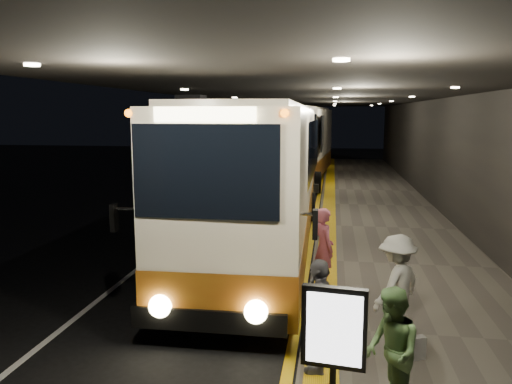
% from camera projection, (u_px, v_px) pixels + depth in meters
% --- Properties ---
extents(ground, '(90.00, 90.00, 0.00)m').
position_uv_depth(ground, '(208.00, 272.00, 12.18)').
color(ground, black).
extents(lane_line_white, '(0.12, 50.00, 0.01)m').
position_uv_depth(lane_line_white, '(193.00, 225.00, 17.33)').
color(lane_line_white, silver).
rests_on(lane_line_white, ground).
extents(kerb_stripe_yellow, '(0.18, 50.00, 0.01)m').
position_uv_depth(kerb_stripe_yellow, '(313.00, 229.00, 16.71)').
color(kerb_stripe_yellow, gold).
rests_on(kerb_stripe_yellow, ground).
extents(sidewalk, '(4.50, 50.00, 0.15)m').
position_uv_depth(sidewalk, '(387.00, 229.00, 16.33)').
color(sidewalk, '#514C44').
rests_on(sidewalk, ground).
extents(tactile_strip, '(0.50, 50.00, 0.01)m').
position_uv_depth(tactile_strip, '(328.00, 225.00, 16.61)').
color(tactile_strip, gold).
rests_on(tactile_strip, sidewalk).
extents(terminal_wall, '(0.10, 50.00, 6.00)m').
position_uv_depth(terminal_wall, '(465.00, 140.00, 15.54)').
color(terminal_wall, black).
rests_on(terminal_wall, ground).
extents(support_columns, '(0.80, 24.80, 4.40)m').
position_uv_depth(support_columns, '(192.00, 165.00, 15.96)').
color(support_columns, black).
rests_on(support_columns, ground).
extents(canopy, '(9.00, 50.00, 0.40)m').
position_uv_depth(canopy, '(320.00, 89.00, 15.97)').
color(canopy, black).
rests_on(canopy, support_columns).
extents(coach_main, '(2.87, 12.69, 3.94)m').
position_uv_depth(coach_main, '(262.00, 184.00, 13.78)').
color(coach_main, beige).
rests_on(coach_main, ground).
extents(coach_second, '(3.57, 13.10, 4.07)m').
position_uv_depth(coach_second, '(299.00, 147.00, 27.95)').
color(coach_second, beige).
rests_on(coach_second, ground).
extents(coach_third, '(2.85, 13.06, 4.10)m').
position_uv_depth(coach_third, '(307.00, 136.00, 41.95)').
color(coach_third, beige).
rests_on(coach_third, ground).
extents(passenger_boarding, '(0.64, 0.75, 1.74)m').
position_uv_depth(passenger_boarding, '(324.00, 249.00, 10.48)').
color(passenger_boarding, '#BE596D').
rests_on(passenger_boarding, sidewalk).
extents(passenger_waiting_green, '(0.64, 0.86, 1.59)m').
position_uv_depth(passenger_waiting_green, '(392.00, 351.00, 6.11)').
color(passenger_waiting_green, '#557D45').
rests_on(passenger_waiting_green, sidewalk).
extents(passenger_waiting_white, '(1.10, 1.18, 1.71)m').
position_uv_depth(passenger_waiting_white, '(397.00, 285.00, 8.28)').
color(passenger_waiting_white, '#BBBBB5').
rests_on(passenger_waiting_white, sidewalk).
extents(passenger_waiting_grey, '(0.53, 0.99, 1.67)m').
position_uv_depth(passenger_waiting_grey, '(319.00, 315.00, 7.10)').
color(passenger_waiting_grey, '#4C4C51').
rests_on(passenger_waiting_grey, sidewalk).
extents(bag_polka, '(0.32, 0.23, 0.35)m').
position_uv_depth(bag_polka, '(415.00, 348.00, 7.53)').
color(bag_polka, black).
rests_on(bag_polka, sidewalk).
extents(info_sign, '(0.79, 0.21, 1.65)m').
position_uv_depth(info_sign, '(334.00, 331.00, 5.96)').
color(info_sign, black).
rests_on(info_sign, sidewalk).
extents(stanchion_post, '(0.05, 0.05, 1.11)m').
position_uv_depth(stanchion_post, '(322.00, 258.00, 10.91)').
color(stanchion_post, black).
rests_on(stanchion_post, sidewalk).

